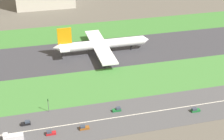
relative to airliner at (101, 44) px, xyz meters
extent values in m
plane|color=#5B564C|center=(-3.99, 0.00, -6.23)|extent=(800.00, 800.00, 0.00)
cube|color=#38383D|center=(-3.99, 0.00, -6.18)|extent=(280.00, 46.00, 0.10)
cube|color=#3D7A33|center=(-3.99, 41.00, -6.18)|extent=(280.00, 36.00, 0.10)
cube|color=#427F38|center=(-3.99, -41.00, -6.18)|extent=(280.00, 36.00, 0.10)
cube|color=#4C4C4F|center=(-3.99, -73.00, -6.18)|extent=(280.00, 28.00, 0.10)
cube|color=silver|center=(-3.99, -73.00, -6.13)|extent=(266.00, 0.50, 0.01)
cylinder|color=white|center=(1.68, 0.00, 0.07)|extent=(56.00, 6.00, 6.00)
cone|color=white|center=(31.68, 0.00, 0.07)|extent=(4.00, 5.70, 5.70)
cone|color=white|center=(-28.82, 0.00, 0.87)|extent=(5.00, 5.40, 5.40)
cube|color=orange|center=(-23.32, 0.00, 8.07)|extent=(9.00, 0.80, 11.00)
cube|color=white|center=(-24.32, 0.00, 1.07)|extent=(6.00, 16.00, 0.60)
cube|color=white|center=(-0.32, 15.00, -1.13)|extent=(10.00, 26.00, 1.00)
cylinder|color=gray|center=(0.68, 9.00, -3.33)|extent=(5.00, 3.20, 3.20)
cube|color=white|center=(-0.32, -15.00, -1.13)|extent=(10.00, 26.00, 1.00)
cylinder|color=gray|center=(0.68, -9.00, -3.33)|extent=(5.00, 3.20, 3.20)
cylinder|color=black|center=(21.28, 0.00, -4.53)|extent=(1.00, 1.00, 3.20)
cylinder|color=black|center=(-2.32, 3.50, -4.53)|extent=(1.00, 1.00, 3.20)
cylinder|color=black|center=(-2.32, -3.50, -4.53)|extent=(1.00, 1.00, 3.20)
cube|color=brown|center=(-25.42, -78.00, -5.58)|extent=(4.40, 1.80, 1.10)
cube|color=#333D4C|center=(-26.22, -78.00, -4.58)|extent=(2.20, 1.66, 0.90)
cube|color=#19662D|center=(29.68, -78.00, -5.58)|extent=(4.40, 1.80, 1.10)
cube|color=#333D4C|center=(28.88, -78.00, -4.58)|extent=(2.20, 1.66, 0.90)
cube|color=black|center=(-51.01, -68.00, -5.58)|extent=(4.40, 1.80, 1.10)
cube|color=#333D4C|center=(-50.21, -68.00, -4.58)|extent=(2.20, 1.66, 0.90)
cube|color=silver|center=(-56.33, -78.00, -4.73)|extent=(8.40, 2.50, 2.80)
cube|color=silver|center=(-59.53, -78.00, -2.73)|extent=(2.00, 2.30, 1.20)
cube|color=#B2191E|center=(-40.39, -78.00, -5.58)|extent=(4.40, 1.80, 1.10)
cube|color=#333D4C|center=(-41.19, -78.00, -4.58)|extent=(2.20, 1.66, 0.90)
cube|color=#19662D|center=(-7.57, -68.00, -5.58)|extent=(4.40, 1.80, 1.10)
cube|color=#333D4C|center=(-6.77, -68.00, -4.58)|extent=(2.20, 1.66, 0.90)
cylinder|color=#4C4C51|center=(-39.70, -60.00, -3.13)|extent=(0.24, 0.24, 6.00)
cube|color=black|center=(-39.70, -60.00, 0.47)|extent=(0.36, 0.36, 1.20)
sphere|color=#19D826|center=(-39.70, -60.20, 0.77)|extent=(0.24, 0.24, 0.24)
camera|label=1|loc=(-44.24, -199.87, 88.75)|focal=54.19mm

